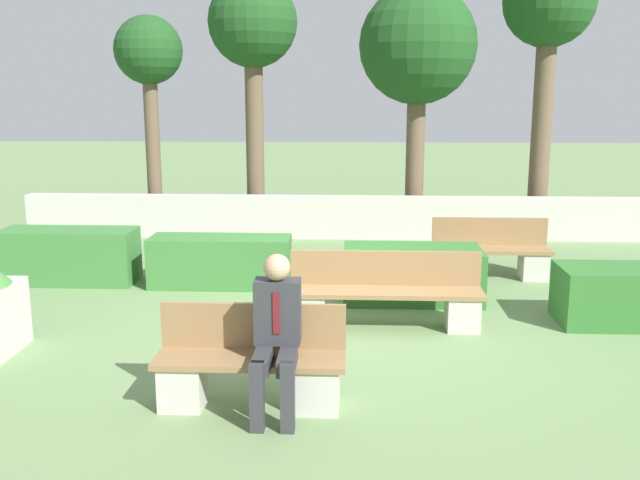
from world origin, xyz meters
TOP-DOWN VIEW (x-y plane):
  - ground_plane at (0.00, 0.00)m, footprint 60.00×60.00m
  - perimeter_wall at (0.00, 5.01)m, footprint 11.60×0.30m
  - bench_front at (-0.67, -2.09)m, footprint 1.61×0.49m
  - bench_left_side at (0.56, 0.03)m, footprint 2.18×0.48m
  - bench_right_side at (2.17, 2.29)m, footprint 1.65×0.49m
  - person_seated_man at (-0.43, -2.23)m, footprint 0.38×0.64m
  - hedge_block_near_left at (0.95, 1.13)m, footprint 1.74×0.89m
  - hedge_block_near_right at (-1.62, 1.66)m, footprint 1.91×0.63m
  - hedge_block_mid_right at (-3.77, 1.76)m, footprint 1.86×0.68m
  - tree_leftmost at (-3.60, 5.60)m, footprint 1.25×1.25m
  - tree_center_left at (-1.67, 5.73)m, footprint 1.64×1.64m
  - tree_center_right at (1.33, 5.63)m, footprint 2.13×2.13m
  - tree_rightmost at (3.65, 5.69)m, footprint 1.64×1.64m

SIDE VIEW (x-z plane):
  - ground_plane at x=0.00m, z-range 0.00..0.00m
  - bench_front at x=-0.67m, z-range -0.11..0.73m
  - bench_right_side at x=2.17m, z-range -0.11..0.73m
  - bench_left_side at x=0.56m, z-range -0.08..0.75m
  - hedge_block_near_left at x=0.95m, z-range 0.00..0.67m
  - hedge_block_near_right at x=-1.62m, z-range 0.00..0.68m
  - hedge_block_mid_right at x=-3.77m, z-range 0.00..0.75m
  - perimeter_wall at x=0.00m, z-range 0.00..0.77m
  - person_seated_man at x=-0.43m, z-range 0.07..1.40m
  - tree_leftmost at x=-3.60m, z-range 1.18..5.18m
  - tree_center_right at x=1.33m, z-range 1.12..5.63m
  - tree_center_left at x=-1.67m, z-range 1.35..6.03m
  - tree_rightmost at x=3.65m, z-range 1.46..6.49m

